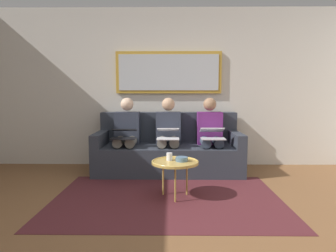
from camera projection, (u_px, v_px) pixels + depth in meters
The scene contains 14 objects.
ground_plane at pixel (166, 238), 2.60m from camera, with size 6.00×5.20×0.10m, color brown.
wall_rear at pixel (169, 88), 5.04m from camera, with size 6.00×0.12×2.60m, color beige.
area_rug at pixel (167, 198), 3.44m from camera, with size 2.60×1.80×0.01m, color #4C1E23.
couch at pixel (168, 151), 4.67m from camera, with size 2.20×0.90×0.90m.
framed_mirror at pixel (169, 72), 4.92m from camera, with size 1.74×0.05×0.68m.
coffee_table at pixel (175, 163), 3.45m from camera, with size 0.54×0.54×0.44m.
cup at pixel (169, 157), 3.49m from camera, with size 0.07×0.07×0.09m, color silver.
bowl at pixel (182, 159), 3.45m from camera, with size 0.14×0.14×0.05m, color slate.
person_left at pixel (210, 133), 4.56m from camera, with size 0.38×0.58×1.14m.
laptop_silver at pixel (212, 134), 4.32m from camera, with size 0.34×0.36×0.16m.
person_middle at pixel (168, 133), 4.57m from camera, with size 0.38×0.58×1.14m.
laptop_white at pixel (168, 133), 4.32m from camera, with size 0.32×0.36×0.15m.
person_right at pixel (126, 133), 4.57m from camera, with size 0.38×0.58×1.14m.
laptop_black at pixel (124, 134), 4.33m from camera, with size 0.35×0.33×0.14m.
Camera 1 is at (-0.05, 2.48, 1.20)m, focal length 32.02 mm.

